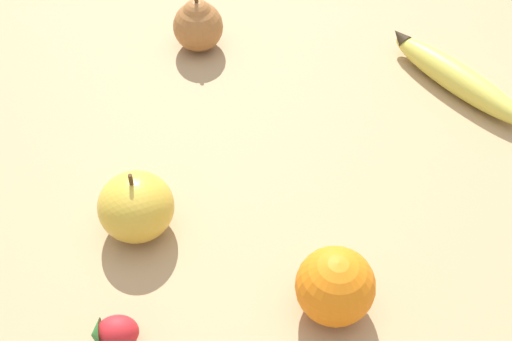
{
  "coord_description": "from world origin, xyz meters",
  "views": [
    {
      "loc": [
        0.55,
        0.09,
        0.6
      ],
      "look_at": [
        0.04,
        -0.04,
        0.03
      ],
      "focal_mm": 50.0,
      "sensor_mm": 36.0,
      "label": 1
    }
  ],
  "objects_px": {
    "strawberry": "(114,333)",
    "orange": "(335,286)",
    "banana": "(457,78)",
    "apple": "(136,207)",
    "pear": "(198,24)"
  },
  "relations": [
    {
      "from": "banana",
      "to": "apple",
      "type": "xyz_separation_m",
      "value": [
        0.31,
        -0.31,
        0.02
      ]
    },
    {
      "from": "apple",
      "to": "orange",
      "type": "bearing_deg",
      "value": 78.5
    },
    {
      "from": "banana",
      "to": "apple",
      "type": "relative_size",
      "value": 2.32
    },
    {
      "from": "banana",
      "to": "strawberry",
      "type": "relative_size",
      "value": 3.7
    },
    {
      "from": "pear",
      "to": "strawberry",
      "type": "distance_m",
      "value": 0.45
    },
    {
      "from": "orange",
      "to": "pear",
      "type": "relative_size",
      "value": 0.9
    },
    {
      "from": "strawberry",
      "to": "orange",
      "type": "bearing_deg",
      "value": -176.75
    },
    {
      "from": "pear",
      "to": "strawberry",
      "type": "xyz_separation_m",
      "value": [
        0.44,
        0.06,
        -0.02
      ]
    },
    {
      "from": "strawberry",
      "to": "apple",
      "type": "bearing_deg",
      "value": -100.19
    },
    {
      "from": "orange",
      "to": "apple",
      "type": "height_order",
      "value": "apple"
    },
    {
      "from": "pear",
      "to": "strawberry",
      "type": "bearing_deg",
      "value": 7.87
    },
    {
      "from": "banana",
      "to": "strawberry",
      "type": "distance_m",
      "value": 0.53
    },
    {
      "from": "banana",
      "to": "strawberry",
      "type": "xyz_separation_m",
      "value": [
        0.45,
        -0.28,
        -0.0
      ]
    },
    {
      "from": "orange",
      "to": "strawberry",
      "type": "distance_m",
      "value": 0.21
    },
    {
      "from": "orange",
      "to": "pear",
      "type": "xyz_separation_m",
      "value": [
        -0.36,
        -0.25,
        -0.0
      ]
    }
  ]
}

